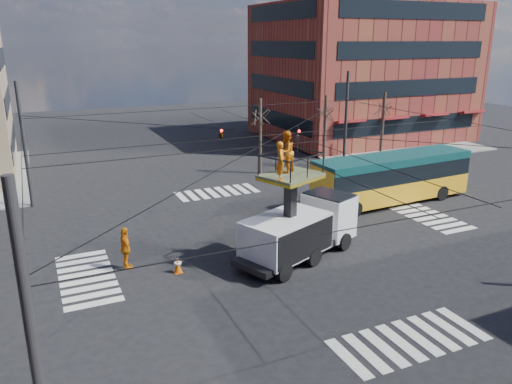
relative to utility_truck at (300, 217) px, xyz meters
The scene contains 13 objects.
ground 2.85m from the utility_truck, 89.00° to the left, with size 120.00×120.00×0.00m, color black.
sidewalk_ne 31.20m from the utility_truck, 47.50° to the left, with size 18.00×18.00×0.12m, color slate.
crosswalks 2.84m from the utility_truck, 89.00° to the left, with size 22.40×22.40×0.02m, color silver, non-canonical shape.
building_ne 34.37m from the utility_truck, 49.68° to the left, with size 20.06×16.06×14.00m.
overhead_network 3.24m from the utility_truck, 90.92° to the left, with size 24.24×24.24×8.00m.
tree_a 16.46m from the utility_truck, 71.96° to the left, with size 2.00×2.00×6.00m.
tree_b 19.16m from the utility_truck, 54.48° to the left, with size 2.00×2.00×6.00m.
tree_c 23.14m from the utility_truck, 42.22° to the left, with size 2.00×2.00×6.00m.
utility_truck is the anchor object (origin of this frame).
city_bus 10.97m from the utility_truck, 27.29° to the left, with size 11.46×3.22×3.20m.
traffic_cone 6.31m from the utility_truck, behind, with size 0.36×0.36×0.74m, color #FF660A.
worker_ground 8.45m from the utility_truck, 165.33° to the left, with size 1.21×0.50×2.07m, color orange.
flagger 8.91m from the utility_truck, 33.10° to the left, with size 1.23×0.71×1.91m, color #FF4210.
Camera 1 is at (-11.50, -21.94, 10.38)m, focal length 35.00 mm.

